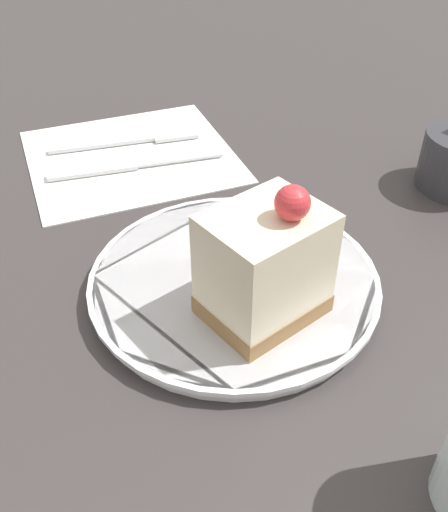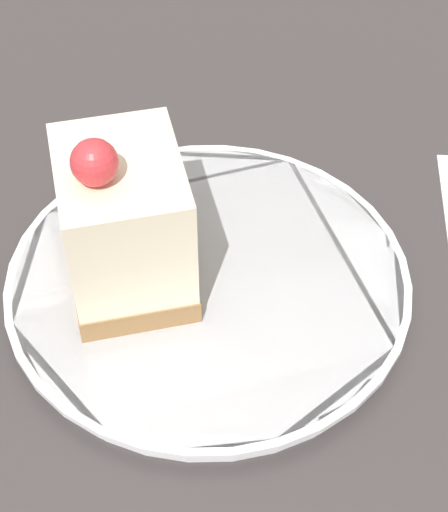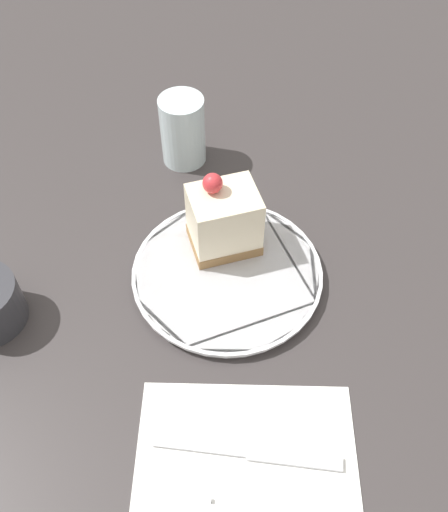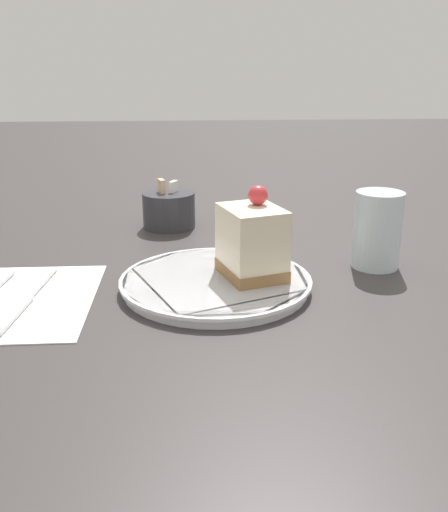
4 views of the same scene
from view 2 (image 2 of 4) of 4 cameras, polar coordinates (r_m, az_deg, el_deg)
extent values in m
plane|color=#383333|center=(0.50, 1.92, -1.65)|extent=(4.00, 4.00, 0.00)
cylinder|color=white|center=(0.49, -1.05, -1.86)|extent=(0.22, 0.22, 0.01)
cylinder|color=white|center=(0.49, -1.06, -1.47)|extent=(0.23, 0.23, 0.00)
cube|color=olive|center=(0.48, -6.28, -0.83)|extent=(0.09, 0.10, 0.01)
cube|color=beige|center=(0.45, -6.72, 2.76)|extent=(0.08, 0.10, 0.07)
sphere|color=red|center=(0.41, -8.64, 6.18)|extent=(0.02, 0.02, 0.02)
camera|label=1|loc=(0.58, -39.67, 31.91)|focal=40.00mm
camera|label=3|loc=(0.53, 81.34, 40.03)|focal=40.00mm
camera|label=4|loc=(0.97, 5.72, 40.23)|focal=40.00mm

